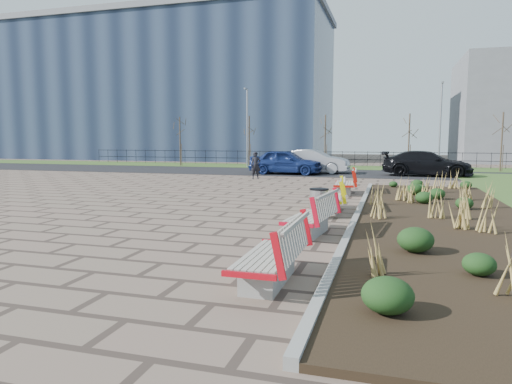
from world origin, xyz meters
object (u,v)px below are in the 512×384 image
(car_silver, at_px, (314,161))
(car_black, at_px, (427,163))
(bench_b, at_px, (310,214))
(car_blue, at_px, (286,162))
(bench_d, at_px, (344,182))
(lamp_west, at_px, (247,129))
(bench_c, at_px, (330,196))
(lamp_east, at_px, (440,127))
(bench_a, at_px, (269,252))
(pedestrian, at_px, (256,165))
(litter_bin, at_px, (319,204))

(car_silver, xyz_separation_m, car_black, (6.93, -0.60, -0.01))
(bench_b, xyz_separation_m, car_blue, (-4.57, 17.68, 0.30))
(bench_d, height_order, lamp_west, lamp_west)
(bench_c, relative_size, car_blue, 0.46)
(bench_c, relative_size, lamp_east, 0.35)
(bench_d, distance_m, lamp_east, 16.30)
(bench_a, distance_m, lamp_west, 28.94)
(bench_c, bearing_deg, car_blue, 102.60)
(bench_c, bearing_deg, pedestrian, 112.32)
(car_silver, bearing_deg, bench_b, -168.76)
(bench_b, relative_size, bench_d, 1.00)
(bench_b, relative_size, lamp_west, 0.35)
(bench_a, relative_size, lamp_west, 0.35)
(litter_bin, bearing_deg, pedestrian, 114.50)
(litter_bin, xyz_separation_m, car_blue, (-4.45, 15.37, 0.38))
(car_blue, bearing_deg, bench_d, -150.70)
(pedestrian, relative_size, lamp_west, 0.25)
(bench_a, bearing_deg, bench_c, 90.21)
(car_black, bearing_deg, lamp_west, 72.52)
(bench_c, xyz_separation_m, car_silver, (-3.06, 15.63, 0.29))
(car_blue, distance_m, lamp_east, 11.49)
(car_blue, relative_size, lamp_east, 0.76)
(lamp_east, bearing_deg, bench_b, -101.95)
(pedestrian, distance_m, lamp_east, 14.38)
(car_blue, height_order, lamp_west, lamp_west)
(car_silver, bearing_deg, bench_a, -170.22)
(bench_a, height_order, bench_c, same)
(bench_d, relative_size, car_silver, 0.45)
(bench_b, relative_size, lamp_east, 0.35)
(bench_a, height_order, pedestrian, pedestrian)
(litter_bin, bearing_deg, bench_a, -88.79)
(bench_c, bearing_deg, bench_d, 84.56)
(pedestrian, relative_size, car_black, 0.29)
(bench_a, height_order, bench_b, same)
(car_silver, bearing_deg, lamp_west, 55.94)
(car_blue, bearing_deg, lamp_west, 39.90)
(car_blue, relative_size, car_black, 0.88)
(bench_b, bearing_deg, bench_c, 96.56)
(bench_c, xyz_separation_m, car_blue, (-4.57, 14.04, 0.30))
(bench_b, bearing_deg, car_silver, 105.58)
(car_black, bearing_deg, car_blue, 100.27)
(car_blue, distance_m, car_silver, 2.19)
(bench_c, height_order, car_black, car_black)
(pedestrian, bearing_deg, bench_c, -86.11)
(pedestrian, height_order, car_black, car_black)
(car_silver, bearing_deg, bench_c, -166.71)
(car_silver, bearing_deg, car_black, -92.71)
(bench_b, height_order, bench_d, same)
(lamp_east, bearing_deg, bench_a, -100.35)
(bench_d, relative_size, litter_bin, 2.51)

